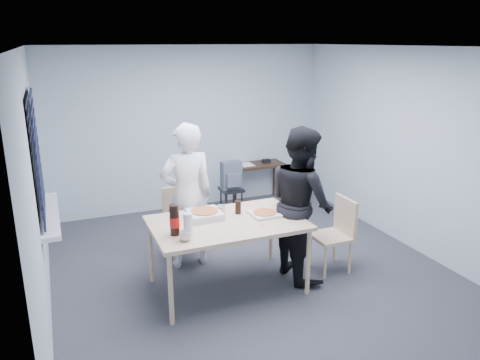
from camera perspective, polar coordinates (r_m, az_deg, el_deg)
name	(u,v)px	position (r m, az deg, el deg)	size (l,w,h in m)	color
room	(40,164)	(5.22, -23.24, 1.75)	(5.00, 5.00, 5.00)	#313136
dining_table	(227,226)	(5.07, -1.58, -5.67)	(1.63, 1.03, 0.79)	beige
chair_far	(181,217)	(6.00, -7.18, -4.48)	(0.42, 0.42, 0.89)	beige
chair_right	(337,229)	(5.69, 11.78, -5.90)	(0.42, 0.42, 0.89)	beige
person_white	(187,196)	(5.60, -6.46, -1.97)	(0.65, 0.42, 1.77)	silver
person_black	(301,203)	(5.38, 7.45, -2.78)	(0.86, 0.47, 1.77)	black
side_table	(255,168)	(7.91, 1.83, 1.42)	(0.99, 0.44, 0.66)	#382716
stool	(231,195)	(7.27, -1.07, -1.87)	(0.33, 0.33, 0.46)	black
backpack	(231,176)	(7.17, -1.05, 0.53)	(0.31, 0.23, 0.43)	#595D68
pizza_box_a	(204,214)	(5.15, -4.35, -4.18)	(0.35, 0.35, 0.09)	silver
pizza_box_b	(265,214)	(5.22, 3.01, -4.12)	(0.30, 0.30, 0.04)	silver
mug_a	(185,236)	(4.60, -6.67, -6.77)	(0.12, 0.12, 0.10)	silver
mug_b	(221,210)	(5.26, -2.28, -3.62)	(0.10, 0.10, 0.09)	silver
cola_glass	(238,207)	(5.25, -0.24, -3.32)	(0.07, 0.07, 0.15)	black
soda_bottle	(174,221)	(4.71, -7.99, -4.92)	(0.10, 0.10, 0.31)	black
plastic_cups	(188,224)	(4.72, -6.34, -5.33)	(0.09, 0.09, 0.22)	silver
rubber_band	(262,225)	(4.95, 2.70, -5.52)	(0.05, 0.05, 0.00)	red
papers	(246,164)	(7.85, 0.77, 1.91)	(0.21, 0.29, 0.00)	white
black_box	(266,161)	(7.99, 3.21, 2.35)	(0.13, 0.09, 0.06)	black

